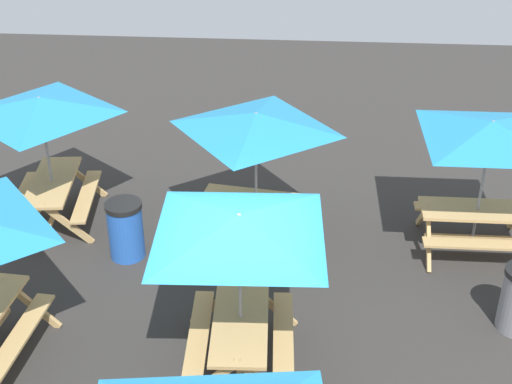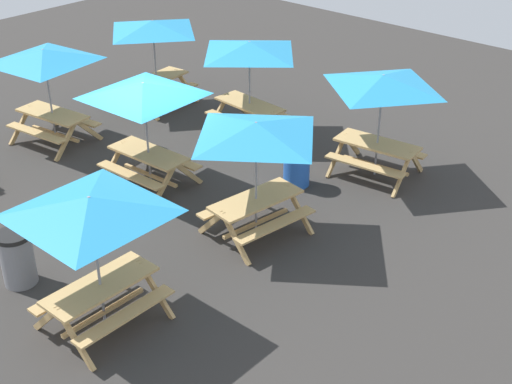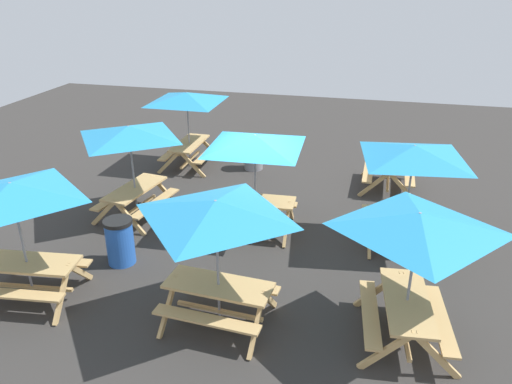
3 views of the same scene
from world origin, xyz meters
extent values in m
plane|color=#33302D|center=(0.00, 0.00, 0.00)|extent=(27.69, 27.69, 0.00)
cube|color=tan|center=(0.06, -0.06, 0.74)|extent=(1.83, 0.78, 0.05)
cube|color=tan|center=(0.08, -0.61, 0.45)|extent=(1.81, 0.34, 0.04)
cube|color=tan|center=(0.03, 0.49, 0.45)|extent=(1.81, 0.34, 0.04)
cube|color=tan|center=(-0.70, -0.46, 0.37)|extent=(0.10, 0.80, 0.81)
cube|color=tan|center=(-0.74, 0.27, 0.37)|extent=(0.10, 0.80, 0.81)
cube|color=tan|center=(0.85, -0.39, 0.37)|extent=(0.10, 0.80, 0.81)
cube|color=tan|center=(0.82, 0.34, 0.37)|extent=(0.10, 0.80, 0.81)
cube|color=tan|center=(0.06, -0.06, 0.22)|extent=(1.56, 0.14, 0.06)
cylinder|color=gray|center=(0.06, -0.06, 1.15)|extent=(0.04, 0.04, 2.30)
pyramid|color=#268CC6|center=(0.06, -0.06, 2.16)|extent=(2.83, 2.83, 0.28)
cube|color=tan|center=(3.04, -0.03, 0.74)|extent=(0.95, 1.88, 0.05)
cube|color=tan|center=(3.58, -0.11, 0.45)|extent=(0.52, 1.82, 0.04)
cube|color=tan|center=(2.49, 0.05, 0.45)|extent=(0.52, 1.82, 0.04)
cube|color=tan|center=(3.29, -0.86, 0.37)|extent=(0.80, 0.18, 0.81)
cube|color=tan|center=(2.56, -0.75, 0.37)|extent=(0.80, 0.18, 0.81)
cube|color=tan|center=(3.51, 0.69, 0.37)|extent=(0.80, 0.18, 0.81)
cube|color=tan|center=(2.79, 0.79, 0.37)|extent=(0.80, 0.18, 0.81)
cube|color=tan|center=(3.04, -0.03, 0.22)|extent=(0.29, 1.55, 0.06)
cylinder|color=gray|center=(3.04, -0.03, 1.15)|extent=(0.04, 0.04, 2.30)
pyramid|color=#268CC6|center=(3.04, -0.03, 2.16)|extent=(2.27, 2.27, 0.28)
cube|color=tan|center=(-3.26, -0.16, 0.74)|extent=(1.88, 0.93, 0.05)
cube|color=tan|center=(-3.19, -0.70, 0.45)|extent=(1.82, 0.50, 0.04)
cube|color=tan|center=(-3.33, 0.39, 0.45)|extent=(1.82, 0.50, 0.04)
cube|color=tan|center=(-3.98, -0.62, 0.37)|extent=(0.17, 0.80, 0.81)
cube|color=tan|center=(-4.08, 0.10, 0.37)|extent=(0.17, 0.80, 0.81)
cube|color=tan|center=(-2.44, -0.41, 0.37)|extent=(0.17, 0.80, 0.81)
cube|color=tan|center=(-2.53, 0.31, 0.37)|extent=(0.17, 0.80, 0.81)
cube|color=tan|center=(-3.26, -0.16, 0.22)|extent=(1.56, 0.28, 0.06)
cylinder|color=gray|center=(-3.26, -0.16, 1.15)|extent=(0.04, 0.04, 2.30)
pyramid|color=#268CC6|center=(-3.26, -0.16, 2.16)|extent=(2.80, 2.80, 0.28)
cube|color=tan|center=(-0.16, 3.35, 0.74)|extent=(1.85, 0.83, 0.05)
cube|color=tan|center=(-0.20, 2.80, 0.45)|extent=(1.81, 0.39, 0.04)
cube|color=tan|center=(-0.12, 3.90, 0.45)|extent=(1.81, 0.39, 0.04)
cube|color=tan|center=(-0.96, 3.04, 0.37)|extent=(0.12, 0.80, 0.81)
cube|color=tan|center=(-0.91, 3.77, 0.37)|extent=(0.12, 0.80, 0.81)
cube|color=tan|center=(0.59, 2.93, 0.37)|extent=(0.12, 0.80, 0.81)
cube|color=tan|center=(0.65, 3.66, 0.37)|extent=(0.12, 0.80, 0.81)
cube|color=tan|center=(-0.16, 3.35, 0.22)|extent=(1.56, 0.19, 0.06)
cylinder|color=gray|center=(-0.16, 3.35, 1.15)|extent=(0.04, 0.04, 2.30)
pyramid|color=#268CC6|center=(-0.16, 3.35, 2.16)|extent=(2.14, 2.14, 0.28)
cube|color=tan|center=(3.00, -3.59, 0.74)|extent=(0.70, 1.80, 0.05)
cube|color=tan|center=(3.55, -3.59, 0.45)|extent=(0.26, 1.80, 0.04)
cube|color=tan|center=(2.45, -3.59, 0.45)|extent=(0.26, 1.80, 0.04)
cube|color=tan|center=(3.37, -4.37, 0.37)|extent=(0.80, 0.06, 0.81)
cube|color=tan|center=(2.64, -4.37, 0.37)|extent=(0.80, 0.06, 0.81)
cube|color=tan|center=(3.36, -2.81, 0.37)|extent=(0.80, 0.06, 0.81)
cube|color=tan|center=(2.63, -2.81, 0.37)|extent=(0.80, 0.06, 0.81)
cube|color=tan|center=(3.00, -3.59, 0.22)|extent=(0.07, 1.56, 0.06)
cylinder|color=gray|center=(3.00, -3.59, 1.15)|extent=(0.04, 0.04, 2.30)
pyramid|color=#268CC6|center=(3.00, -3.59, 2.16)|extent=(2.83, 2.83, 0.28)
cube|color=tan|center=(3.40, 3.50, 0.74)|extent=(1.87, 0.91, 0.05)
cube|color=tan|center=(3.46, 2.96, 0.45)|extent=(1.82, 0.47, 0.04)
cube|color=tan|center=(3.33, 4.05, 0.45)|extent=(1.82, 0.47, 0.04)
cube|color=tan|center=(2.67, 3.05, 0.37)|extent=(0.15, 0.80, 0.81)
cube|color=tan|center=(2.58, 3.77, 0.37)|extent=(0.15, 0.80, 0.81)
cube|color=tan|center=(4.22, 3.23, 0.37)|extent=(0.15, 0.80, 0.81)
cube|color=tan|center=(3.40, 3.50, 0.22)|extent=(1.56, 0.25, 0.06)
cylinder|color=gray|center=(3.40, 3.50, 1.15)|extent=(0.04, 0.04, 2.30)
pyramid|color=#268CC6|center=(3.40, 3.50, 2.16)|extent=(2.22, 2.22, 0.28)
cube|color=tan|center=(-2.92, -3.33, 0.74)|extent=(0.72, 1.81, 0.05)
cube|color=tan|center=(-2.37, -3.34, 0.45)|extent=(0.28, 1.80, 0.04)
cube|color=tan|center=(-3.47, -3.33, 0.45)|extent=(0.28, 1.80, 0.04)
cube|color=tan|center=(-2.57, -4.12, 0.37)|extent=(0.80, 0.07, 0.81)
cube|color=tan|center=(-3.30, -4.11, 0.37)|extent=(0.80, 0.07, 0.81)
cube|color=tan|center=(-2.55, -2.56, 0.37)|extent=(0.80, 0.07, 0.81)
cube|color=tan|center=(-3.28, -2.55, 0.37)|extent=(0.80, 0.07, 0.81)
cube|color=tan|center=(-2.92, -3.33, 0.22)|extent=(0.09, 1.56, 0.06)
cube|color=tan|center=(-3.20, 3.04, 0.74)|extent=(0.87, 1.86, 0.05)
cube|color=tan|center=(-2.65, 3.10, 0.45)|extent=(0.43, 1.82, 0.04)
cube|color=tan|center=(-3.74, 2.99, 0.45)|extent=(0.43, 1.82, 0.04)
cube|color=tan|center=(-2.76, 2.30, 0.37)|extent=(0.80, 0.14, 0.81)
cube|color=tan|center=(-3.48, 2.23, 0.37)|extent=(0.80, 0.14, 0.81)
cube|color=tan|center=(-2.91, 3.86, 0.37)|extent=(0.80, 0.14, 0.81)
cube|color=tan|center=(-3.64, 3.78, 0.37)|extent=(0.80, 0.14, 0.81)
cube|color=tan|center=(-3.20, 3.04, 0.22)|extent=(0.22, 1.56, 0.06)
cylinder|color=gray|center=(-3.20, 3.04, 1.15)|extent=(0.04, 0.04, 2.30)
pyramid|color=#268CC6|center=(-3.20, 3.04, 2.16)|extent=(2.18, 2.18, 0.28)
cylinder|color=blue|center=(2.39, 2.00, 0.45)|extent=(0.56, 0.56, 0.90)
cylinder|color=black|center=(2.39, 2.00, 0.94)|extent=(0.59, 0.59, 0.08)
cylinder|color=gray|center=(1.06, -3.86, 0.45)|extent=(0.56, 0.56, 0.90)
cylinder|color=black|center=(1.06, -3.86, 0.94)|extent=(0.59, 0.59, 0.08)
camera|label=1|loc=(-6.98, -0.80, 6.65)|focal=50.00mm
camera|label=2|loc=(10.62, -8.62, 7.30)|focal=50.00mm
camera|label=3|loc=(-2.43, 9.95, 5.52)|focal=35.00mm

